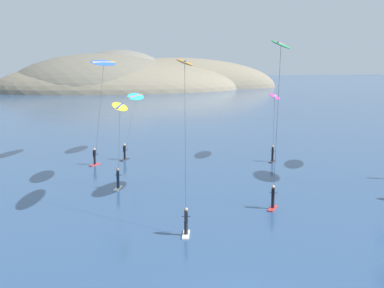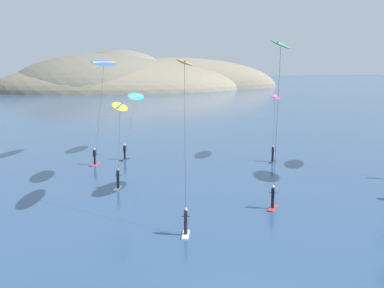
{
  "view_description": "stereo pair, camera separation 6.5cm",
  "coord_description": "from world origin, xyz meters",
  "px_view_note": "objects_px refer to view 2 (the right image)",
  "views": [
    {
      "loc": [
        -7.01,
        -16.31,
        10.23
      ],
      "look_at": [
        4.16,
        22.27,
        3.27
      ],
      "focal_mm": 45.0,
      "sensor_mm": 36.0,
      "label": 1
    },
    {
      "loc": [
        -6.95,
        -16.33,
        10.23
      ],
      "look_at": [
        4.16,
        22.27,
        3.27
      ],
      "focal_mm": 45.0,
      "sensor_mm": 36.0,
      "label": 2
    }
  ],
  "objects_px": {
    "kitesurfer_cyan": "(135,101)",
    "kitesurfer_yellow": "(120,113)",
    "kitesurfer_magenta": "(275,102)",
    "kitesurfer_green": "(280,57)",
    "kitesurfer_orange": "(185,75)",
    "kitesurfer_blue": "(103,70)"
  },
  "relations": [
    {
      "from": "kitesurfer_orange",
      "to": "kitesurfer_yellow",
      "type": "relative_size",
      "value": 1.52
    },
    {
      "from": "kitesurfer_blue",
      "to": "kitesurfer_magenta",
      "type": "bearing_deg",
      "value": -13.87
    },
    {
      "from": "kitesurfer_magenta",
      "to": "kitesurfer_yellow",
      "type": "xyz_separation_m",
      "value": [
        -16.96,
        -5.62,
        -0.02
      ]
    },
    {
      "from": "kitesurfer_orange",
      "to": "kitesurfer_blue",
      "type": "distance_m",
      "value": 19.68
    },
    {
      "from": "kitesurfer_orange",
      "to": "kitesurfer_yellow",
      "type": "height_order",
      "value": "kitesurfer_orange"
    },
    {
      "from": "kitesurfer_cyan",
      "to": "kitesurfer_green",
      "type": "bearing_deg",
      "value": -71.87
    },
    {
      "from": "kitesurfer_magenta",
      "to": "kitesurfer_blue",
      "type": "xyz_separation_m",
      "value": [
        -17.23,
        4.25,
        3.36
      ]
    },
    {
      "from": "kitesurfer_green",
      "to": "kitesurfer_yellow",
      "type": "xyz_separation_m",
      "value": [
        -10.36,
        8.65,
        -4.58
      ]
    },
    {
      "from": "kitesurfer_magenta",
      "to": "kitesurfer_orange",
      "type": "relative_size",
      "value": 0.66
    },
    {
      "from": "kitesurfer_green",
      "to": "kitesurfer_blue",
      "type": "distance_m",
      "value": 21.39
    },
    {
      "from": "kitesurfer_orange",
      "to": "kitesurfer_green",
      "type": "relative_size",
      "value": 0.89
    },
    {
      "from": "kitesurfer_orange",
      "to": "kitesurfer_yellow",
      "type": "xyz_separation_m",
      "value": [
        -3.07,
        9.52,
        -3.36
      ]
    },
    {
      "from": "kitesurfer_green",
      "to": "kitesurfer_magenta",
      "type": "bearing_deg",
      "value": 65.19
    },
    {
      "from": "kitesurfer_green",
      "to": "kitesurfer_blue",
      "type": "height_order",
      "value": "kitesurfer_green"
    },
    {
      "from": "kitesurfer_orange",
      "to": "kitesurfer_cyan",
      "type": "xyz_separation_m",
      "value": [
        0.32,
        22.17,
        -3.46
      ]
    },
    {
      "from": "kitesurfer_yellow",
      "to": "kitesurfer_blue",
      "type": "xyz_separation_m",
      "value": [
        -0.27,
        9.87,
        3.38
      ]
    },
    {
      "from": "kitesurfer_magenta",
      "to": "kitesurfer_yellow",
      "type": "height_order",
      "value": "kitesurfer_magenta"
    },
    {
      "from": "kitesurfer_green",
      "to": "kitesurfer_blue",
      "type": "bearing_deg",
      "value": 119.87
    },
    {
      "from": "kitesurfer_magenta",
      "to": "kitesurfer_green",
      "type": "height_order",
      "value": "kitesurfer_green"
    },
    {
      "from": "kitesurfer_magenta",
      "to": "kitesurfer_blue",
      "type": "relative_size",
      "value": 0.66
    },
    {
      "from": "kitesurfer_green",
      "to": "kitesurfer_cyan",
      "type": "xyz_separation_m",
      "value": [
        -6.98,
        21.3,
        -4.68
      ]
    },
    {
      "from": "kitesurfer_cyan",
      "to": "kitesurfer_yellow",
      "type": "height_order",
      "value": "kitesurfer_yellow"
    }
  ]
}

